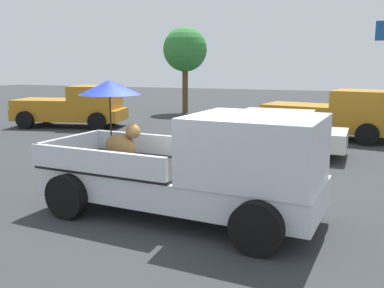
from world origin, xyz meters
TOP-DOWN VIEW (x-y plane):
  - ground_plane at (0.00, 0.00)m, footprint 80.00×80.00m
  - pickup_truck_main at (0.41, -0.03)m, footprint 5.20×2.62m
  - pickup_truck_red at (2.21, 9.77)m, footprint 5.07×2.92m
  - pickup_truck_far at (-8.60, 8.91)m, footprint 5.07×2.92m
  - parked_sedan_near at (0.65, 6.07)m, footprint 4.35×2.08m
  - tree_by_lot at (-6.06, 15.81)m, footprint 2.44×2.44m

SIDE VIEW (x-z plane):
  - ground_plane at x=0.00m, z-range 0.00..0.00m
  - parked_sedan_near at x=0.65m, z-range 0.08..1.41m
  - pickup_truck_red at x=2.21m, z-range -0.03..1.77m
  - pickup_truck_far at x=-8.60m, z-range -0.03..1.77m
  - pickup_truck_main at x=0.41m, z-range -0.23..2.18m
  - tree_by_lot at x=-6.06m, z-range 1.11..5.86m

